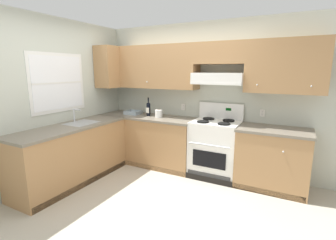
# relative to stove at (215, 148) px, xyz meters

# --- Properties ---
(ground_plane) EXTENTS (7.04, 7.04, 0.00)m
(ground_plane) POSITION_rel_stove_xyz_m (-0.67, -1.25, -0.48)
(ground_plane) COLOR #B2AA99
(wall_back) EXTENTS (4.68, 0.57, 2.55)m
(wall_back) POSITION_rel_stove_xyz_m (-0.26, 0.27, 1.00)
(wall_back) COLOR beige
(wall_back) RESTS_ON ground_plane
(wall_left) EXTENTS (0.47, 4.00, 2.55)m
(wall_left) POSITION_rel_stove_xyz_m (-2.26, -1.03, 0.87)
(wall_left) COLOR beige
(wall_left) RESTS_ON ground_plane
(counter_back_run) EXTENTS (3.60, 0.65, 0.91)m
(counter_back_run) POSITION_rel_stove_xyz_m (-0.52, -0.01, -0.03)
(counter_back_run) COLOR #A87A4C
(counter_back_run) RESTS_ON ground_plane
(counter_left_run) EXTENTS (0.63, 1.91, 1.13)m
(counter_left_run) POSITION_rel_stove_xyz_m (-1.91, -1.25, -0.02)
(counter_left_run) COLOR #A87A4C
(counter_left_run) RESTS_ON ground_plane
(stove) EXTENTS (0.76, 0.62, 1.20)m
(stove) POSITION_rel_stove_xyz_m (0.00, 0.00, 0.00)
(stove) COLOR white
(stove) RESTS_ON ground_plane
(wine_bottle) EXTENTS (0.07, 0.08, 0.34)m
(wine_bottle) POSITION_rel_stove_xyz_m (-1.29, 0.01, 0.57)
(wine_bottle) COLOR black
(wine_bottle) RESTS_ON counter_back_run
(bowl) EXTENTS (0.28, 0.25, 0.07)m
(bowl) POSITION_rel_stove_xyz_m (-1.65, 0.03, 0.45)
(bowl) COLOR #9EADB7
(bowl) RESTS_ON counter_back_run
(paper_towel_roll) EXTENTS (0.13, 0.13, 0.14)m
(paper_towel_roll) POSITION_rel_stove_xyz_m (-1.06, -0.02, 0.50)
(paper_towel_roll) COLOR white
(paper_towel_roll) RESTS_ON counter_back_run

